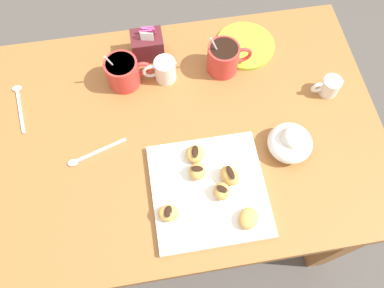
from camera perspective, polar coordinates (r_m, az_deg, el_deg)
The scene contains 23 objects.
ground_plane at distance 1.70m, azimuth -0.79°, elevation -8.78°, with size 8.00×8.00×0.00m, color #514C47.
dining_table at distance 1.16m, azimuth -1.15°, elevation -0.77°, with size 1.08×0.74×0.71m.
pastry_plate_square at distance 0.97m, azimuth 2.52°, elevation -6.93°, with size 0.28×0.28×0.02m, color white.
coffee_mug_red_left at distance 1.10m, azimuth -10.20°, elevation 10.56°, with size 0.13×0.09×0.13m.
coffee_mug_red_right at distance 1.11m, azimuth 4.77°, elevation 12.70°, with size 0.13×0.09×0.14m.
cream_pitcher_white at distance 1.10m, azimuth -4.12°, elevation 11.01°, with size 0.10×0.06×0.07m.
sugar_caddy at distance 1.15m, azimuth -6.62°, elevation 14.37°, with size 0.09×0.07×0.11m.
ice_cream_bowl at distance 1.02m, azimuth 14.43°, elevation 0.28°, with size 0.12×0.12×0.09m.
chocolate_sauce_pitcher at distance 1.14m, azimuth 19.85°, elevation 8.14°, with size 0.09×0.05×0.06m.
saucer_lime_left at distance 1.20m, azimuth 7.90°, elevation 14.31°, with size 0.18×0.18×0.01m, color #9EC633.
loose_spoon_near_saucer at distance 1.04m, azimuth -14.92°, elevation -1.61°, with size 0.16×0.06×0.01m.
loose_spoon_by_plate at distance 1.18m, azimuth -24.35°, elevation 5.69°, with size 0.04×0.16×0.01m.
beignet_0 at distance 0.93m, azimuth 8.39°, elevation -10.89°, with size 0.05×0.06×0.03m, color #DBA351.
beignet_1 at distance 0.98m, azimuth 0.46°, elevation -1.52°, with size 0.05×0.05×0.03m, color #DBA351.
chocolate_drizzle_1 at distance 0.96m, azimuth 0.47°, elevation -1.13°, with size 0.03×0.02×0.01m, color black.
beignet_2 at distance 0.93m, azimuth -3.53°, elevation -10.25°, with size 0.04×0.05×0.03m, color #DBA351.
chocolate_drizzle_2 at distance 0.91m, azimuth -3.59°, elevation -10.00°, with size 0.03×0.02×0.01m, color black.
beignet_3 at distance 0.95m, azimuth 0.76°, elevation -4.13°, with size 0.04×0.04×0.04m, color #DBA351.
chocolate_drizzle_3 at distance 0.94m, azimuth 0.78°, elevation -3.69°, with size 0.03×0.02×0.01m, color black.
beignet_4 at distance 0.95m, azimuth 5.64°, elevation -4.69°, with size 0.06×0.04×0.04m, color #DBA351.
chocolate_drizzle_4 at distance 0.93m, azimuth 5.76°, elevation -4.24°, with size 0.04×0.01×0.01m, color black.
beignet_5 at distance 0.94m, azimuth 4.42°, elevation -7.04°, with size 0.04×0.05×0.03m, color #DBA351.
chocolate_drizzle_5 at distance 0.92m, azimuth 4.50°, elevation -6.67°, with size 0.03×0.02×0.01m, color black.
Camera 1 is at (-0.05, -0.47, 1.63)m, focal length 35.84 mm.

